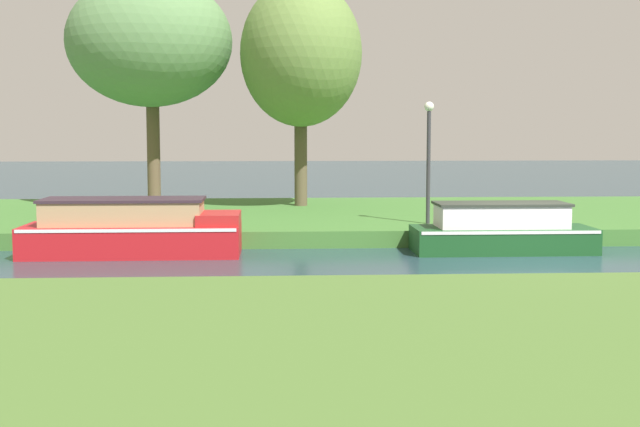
{
  "coord_description": "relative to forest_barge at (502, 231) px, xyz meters",
  "views": [
    {
      "loc": [
        -5.62,
        -17.56,
        2.73
      ],
      "look_at": [
        -4.57,
        1.2,
        0.9
      ],
      "focal_mm": 47.69,
      "sensor_mm": 36.0,
      "label": 1
    }
  ],
  "objects": [
    {
      "name": "riverbank_far",
      "position": [
        0.46,
        5.8,
        -0.29
      ],
      "size": [
        72.0,
        10.0,
        0.4
      ],
      "primitive_type": "cube",
      "color": "#417631",
      "rests_on": "ground_plane"
    },
    {
      "name": "willow_tree_centre",
      "position": [
        -4.29,
        7.32,
        4.56
      ],
      "size": [
        3.69,
        4.75,
        6.88
      ],
      "color": "brown",
      "rests_on": "riverbank_far"
    },
    {
      "name": "willow_tree_left",
      "position": [
        -8.9,
        7.8,
        4.96
      ],
      "size": [
        5.06,
        4.57,
        7.06
      ],
      "color": "brown",
      "rests_on": "riverbank_far"
    },
    {
      "name": "ground_plane",
      "position": [
        0.46,
        -1.2,
        -0.49
      ],
      "size": [
        120.0,
        120.0,
        0.0
      ],
      "primitive_type": "plane",
      "color": "#253F4A"
    },
    {
      "name": "lamp_post",
      "position": [
        -1.26,
        2.35,
        1.83
      ],
      "size": [
        0.24,
        0.24,
        3.06
      ],
      "color": "#333338",
      "rests_on": "riverbank_far"
    },
    {
      "name": "forest_barge",
      "position": [
        0.0,
        0.0,
        0.0
      ],
      "size": [
        4.04,
        1.49,
        1.13
      ],
      "color": "#194B20",
      "rests_on": "ground_plane"
    },
    {
      "name": "red_narrowboat",
      "position": [
        -8.23,
        -0.0,
        0.07
      ],
      "size": [
        4.71,
        1.73,
        1.26
      ],
      "color": "red",
      "rests_on": "ground_plane"
    }
  ]
}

